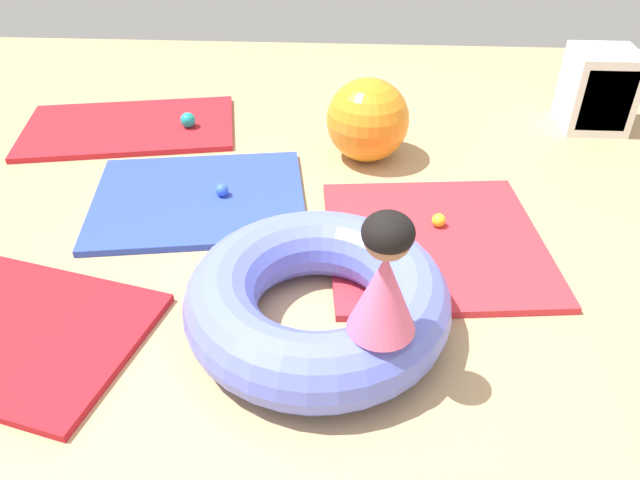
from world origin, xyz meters
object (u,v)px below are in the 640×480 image
Objects in this scene: play_ball_yellow at (439,220)px; child_in_pink at (385,276)px; play_ball_blue at (222,190)px; exercise_ball_large at (368,120)px; play_ball_orange at (414,274)px; storage_cube at (599,91)px; inflatable_cushion at (317,299)px; play_ball_teal at (188,120)px.

child_in_pink is at bearing -107.83° from play_ball_yellow.
exercise_ball_large is (0.86, 0.61, 0.19)m from play_ball_blue.
storage_cube is (1.42, 1.92, 0.19)m from play_ball_orange.
child_in_pink reaches higher than play_ball_orange.
storage_cube is (1.62, 2.55, -0.30)m from child_in_pink.
inflatable_cushion is 0.59m from child_in_pink.
play_ball_blue is (-1.09, 0.74, -0.01)m from play_ball_orange.
storage_cube is (1.65, 0.57, 0.01)m from exercise_ball_large.
storage_cube is at bearing 25.16° from play_ball_blue.
play_ball_teal is at bearing 132.33° from play_ball_orange.
inflatable_cushion is 2.29× the size of child_in_pink.
exercise_ball_large is at bearing -160.99° from storage_cube.
play_ball_orange is (0.46, 0.30, -0.08)m from inflatable_cushion.
inflatable_cushion is at bearing -146.68° from play_ball_orange.
play_ball_teal is 2.05m from play_ball_yellow.
child_in_pink is 0.82m from play_ball_orange.
inflatable_cushion reaches higher than play_ball_teal.
storage_cube is (1.26, 1.43, 0.20)m from play_ball_yellow.
play_ball_blue is 2.79m from storage_cube.
storage_cube reaches higher than play_ball_orange.
play_ball_teal is at bearing 114.60° from play_ball_blue.
inflatable_cushion is 2.12× the size of storage_cube.
play_ball_orange is at bearing -126.56° from storage_cube.
inflatable_cushion reaches higher than play_ball_yellow.
child_in_pink is 0.95× the size of exercise_ball_large.
play_ball_orange is 1.38m from exercise_ball_large.
inflatable_cushion is 1.67m from exercise_ball_large.
play_ball_yellow is 0.98× the size of play_ball_blue.
play_ball_teal is 0.20× the size of exercise_ball_large.
play_ball_teal is 1.43× the size of play_ball_yellow.
play_ball_blue is (0.42, -0.92, -0.02)m from play_ball_teal.
storage_cube reaches higher than play_ball_teal.
play_ball_yellow is at bearing -120.68° from child_in_pink.
play_ball_teal is 2.25m from play_ball_orange.
play_ball_blue is at bearing -65.40° from play_ball_teal.
play_ball_teal is 1.20× the size of play_ball_orange.
play_ball_teal reaches higher than play_ball_yellow.
play_ball_teal is 1.33m from exercise_ball_large.
play_ball_blue is (-0.90, 1.37, -0.50)m from child_in_pink.
play_ball_yellow is (0.36, 1.12, -0.50)m from child_in_pink.
play_ball_orange is (0.19, 0.63, -0.49)m from child_in_pink.
play_ball_yellow is 0.14× the size of exercise_ball_large.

